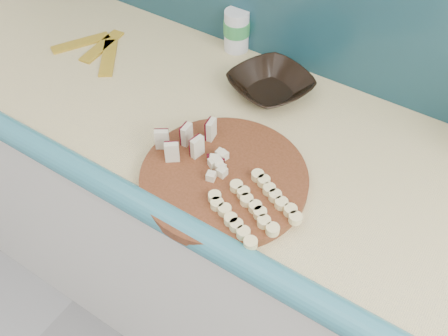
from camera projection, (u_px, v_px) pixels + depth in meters
kitchen_counter at (231, 236)px, 1.49m from camera, size 2.20×0.63×0.91m
cutting_board at (224, 178)px, 1.03m from camera, size 0.46×0.46×0.02m
apple_wedges at (186, 140)px, 1.06m from camera, size 0.10×0.14×0.05m
apple_chunks at (218, 165)px, 1.03m from camera, size 0.06×0.06×0.02m
banana_slices at (254, 207)px, 0.96m from camera, size 0.18×0.17×0.02m
brown_bowl at (270, 85)px, 1.22m from camera, size 0.25×0.25×0.05m
canister at (237, 30)px, 1.32m from camera, size 0.07×0.07×0.11m
banana_peel at (97, 49)px, 1.36m from camera, size 0.23×0.19×0.01m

